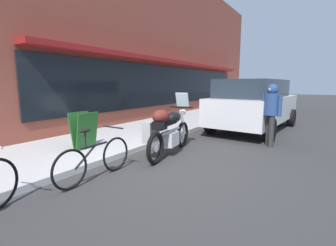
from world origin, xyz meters
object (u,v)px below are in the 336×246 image
object	(u,v)px
touring_motorcycle	(167,130)
pedestrian_walking	(271,107)
parked_minivan	(255,104)
parked_bicycle	(95,159)
sandwich_board_sign	(84,131)

from	to	relation	value
touring_motorcycle	pedestrian_walking	xyz separation A→B (m)	(2.20, -1.80, 0.41)
touring_motorcycle	parked_minivan	size ratio (longest dim) A/B	0.44
parked_bicycle	parked_minivan	distance (m)	6.35
touring_motorcycle	sandwich_board_sign	bearing A→B (deg)	118.06
touring_motorcycle	parked_bicycle	bearing A→B (deg)	171.21
parked_minivan	sandwich_board_sign	distance (m)	5.90
parked_bicycle	sandwich_board_sign	xyz separation A→B (m)	(0.92, 1.43, 0.20)
touring_motorcycle	sandwich_board_sign	world-z (taller)	touring_motorcycle
sandwich_board_sign	pedestrian_walking	bearing A→B (deg)	-48.41
sandwich_board_sign	parked_minivan	bearing A→B (deg)	-25.97
touring_motorcycle	parked_minivan	xyz separation A→B (m)	(4.38, -0.87, 0.33)
parked_minivan	pedestrian_walking	xyz separation A→B (m)	(-2.18, -0.93, 0.08)
parked_bicycle	pedestrian_walking	world-z (taller)	pedestrian_walking
pedestrian_walking	sandwich_board_sign	world-z (taller)	pedestrian_walking
touring_motorcycle	parked_bicycle	xyz separation A→B (m)	(-1.83, 0.28, -0.25)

